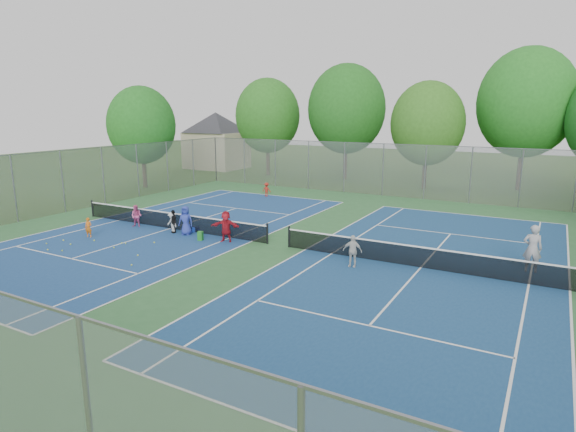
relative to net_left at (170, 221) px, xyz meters
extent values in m
plane|color=#30551A|center=(7.00, 0.00, -0.46)|extent=(120.00, 120.00, 0.00)
cube|color=#2E6334|center=(7.00, 0.00, -0.45)|extent=(32.00, 32.00, 0.01)
cube|color=navy|center=(0.00, 0.00, -0.44)|extent=(10.97, 23.77, 0.01)
cube|color=navy|center=(14.00, 0.00, -0.44)|extent=(10.97, 23.77, 0.01)
cube|color=black|center=(0.00, 0.00, 0.00)|extent=(12.87, 0.10, 0.91)
cube|color=black|center=(14.00, 0.00, 0.00)|extent=(12.87, 0.10, 0.91)
cube|color=gray|center=(7.00, 16.00, 1.54)|extent=(32.00, 0.10, 4.00)
cube|color=gray|center=(-9.00, 0.00, 1.54)|extent=(0.10, 32.00, 4.00)
cube|color=#B7A88C|center=(-15.00, 24.00, 1.54)|extent=(6.00, 5.00, 4.00)
pyramid|color=#2D2D33|center=(-15.00, 24.00, 5.74)|extent=(11.03, 11.03, 2.20)
cylinder|color=#443326|center=(-7.00, 22.00, 1.29)|extent=(0.36, 0.36, 3.50)
ellipsoid|color=#25601C|center=(-7.00, 22.00, 5.45)|extent=(6.40, 6.40, 7.36)
cylinder|color=#443326|center=(1.00, 23.00, 1.47)|extent=(0.36, 0.36, 3.85)
ellipsoid|color=#1D5919|center=(1.00, 23.00, 6.10)|extent=(7.20, 7.20, 8.28)
cylinder|color=#443326|center=(9.00, 21.00, 1.12)|extent=(0.36, 0.36, 3.15)
ellipsoid|color=#30641D|center=(9.00, 21.00, 4.95)|extent=(6.00, 6.00, 6.90)
cylinder|color=#443326|center=(16.00, 24.00, 1.65)|extent=(0.36, 0.36, 4.20)
ellipsoid|color=#21681E|center=(16.00, 24.00, 6.59)|extent=(7.60, 7.60, 8.74)
cylinder|color=#443326|center=(-12.00, 10.00, 1.12)|extent=(0.36, 0.36, 3.15)
ellipsoid|color=#1D601B|center=(-12.00, 10.00, 4.79)|extent=(5.60, 5.60, 6.44)
cube|color=#173BAE|center=(1.69, 0.15, -0.31)|extent=(0.44, 0.44, 0.29)
cube|color=#248627|center=(3.07, -1.13, -0.22)|extent=(0.30, 0.30, 0.48)
imported|color=orange|center=(-2.46, -3.46, 0.07)|extent=(0.44, 0.36, 1.05)
imported|color=#CA4E86|center=(-1.95, -0.60, 0.18)|extent=(0.74, 0.66, 1.27)
imported|color=silver|center=(0.70, -0.60, 0.11)|extent=(0.81, 0.57, 1.14)
imported|color=black|center=(0.81, -0.60, 0.18)|extent=(0.80, 0.63, 1.27)
imported|color=#293999|center=(1.67, -0.60, 0.33)|extent=(0.88, 0.71, 1.57)
imported|color=#A61723|center=(4.34, -0.66, 0.34)|extent=(1.54, 0.89, 1.59)
imported|color=#A12317|center=(-0.58, 11.27, 0.08)|extent=(0.71, 0.42, 1.08)
imported|color=#99999C|center=(18.06, 1.69, 0.55)|extent=(0.78, 0.56, 2.00)
imported|color=beige|center=(11.38, -1.26, 0.24)|extent=(0.86, 0.48, 1.39)
sphere|color=#B6D631|center=(0.24, -3.48, -0.42)|extent=(0.07, 0.07, 0.07)
sphere|color=#D1F038|center=(-1.99, -4.93, -0.42)|extent=(0.07, 0.07, 0.07)
sphere|color=#E8F238|center=(-2.96, -4.62, -0.42)|extent=(0.07, 0.07, 0.07)
sphere|color=#B3C52E|center=(-3.15, -5.42, -0.42)|extent=(0.07, 0.07, 0.07)
sphere|color=#BCE435|center=(0.05, -3.55, -0.42)|extent=(0.07, 0.07, 0.07)
sphere|color=#E2F138|center=(1.39, -2.68, -0.42)|extent=(0.07, 0.07, 0.07)
sphere|color=#EAF238|center=(2.28, -4.63, -0.42)|extent=(0.07, 0.07, 0.07)
sphere|color=#B6D732|center=(0.34, -4.30, -0.42)|extent=(0.07, 0.07, 0.07)
sphere|color=yellow|center=(-2.11, -6.08, -0.42)|extent=(0.07, 0.07, 0.07)
sphere|color=#D1F037|center=(-1.55, -3.89, -0.42)|extent=(0.07, 0.07, 0.07)
sphere|color=#A5C32D|center=(-1.39, -5.84, -0.42)|extent=(0.07, 0.07, 0.07)
sphere|color=yellow|center=(3.09, -5.78, -0.42)|extent=(0.07, 0.07, 0.07)
camera|label=1|loc=(18.50, -19.67, 6.13)|focal=30.00mm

